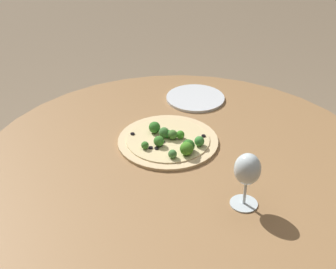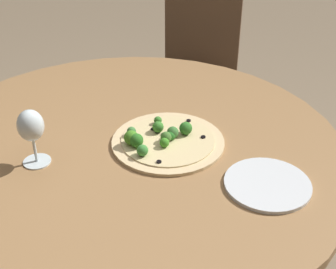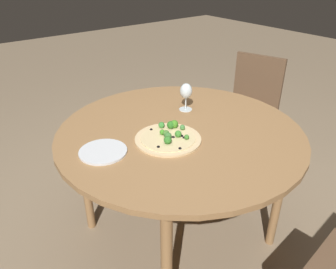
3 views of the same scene
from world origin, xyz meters
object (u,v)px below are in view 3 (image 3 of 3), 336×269
(pizza, at_px, (169,137))
(wine_glass, at_px, (186,92))
(chair_2, at_px, (249,109))
(plate_near, at_px, (103,152))

(pizza, xyz_separation_m, wine_glass, (-0.29, -0.21, 0.10))
(chair_2, relative_size, plate_near, 3.96)
(plate_near, bearing_deg, pizza, 164.53)
(pizza, distance_m, wine_glass, 0.38)
(pizza, height_order, plate_near, pizza)
(chair_2, bearing_deg, wine_glass, -97.97)
(chair_2, distance_m, pizza, 1.15)
(wine_glass, bearing_deg, pizza, 36.03)
(plate_near, bearing_deg, chair_2, -169.55)
(chair_2, relative_size, pizza, 2.69)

